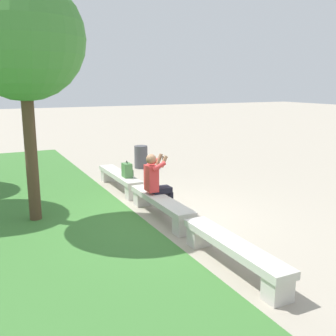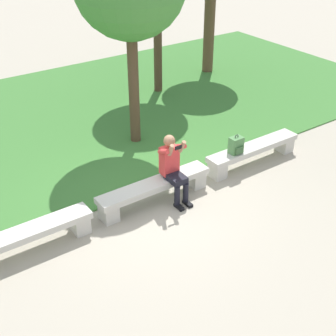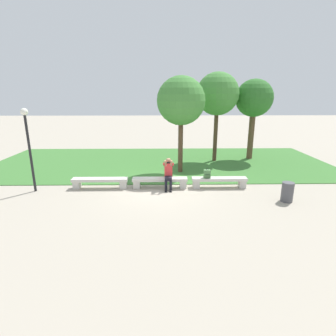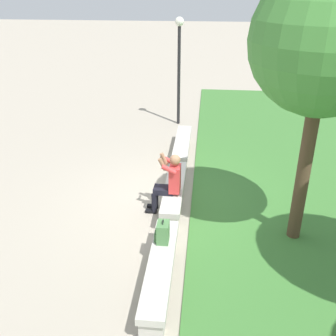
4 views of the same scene
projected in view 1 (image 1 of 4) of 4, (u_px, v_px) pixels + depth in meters
The scene contains 8 objects.
ground_plane at pixel (161, 218), 8.30m from camera, with size 80.00×80.00×0.00m, color #A89E8C.
bench_main at pixel (233, 250), 5.97m from camera, with size 2.37×0.40×0.45m.
bench_near at pixel (160, 204), 8.24m from camera, with size 2.37×0.40×0.45m.
bench_mid at pixel (119, 178), 10.50m from camera, with size 2.37×0.40×0.45m.
person_photographer at pixel (156, 180), 8.51m from camera, with size 0.48×0.73×1.32m.
backpack at pixel (127, 170), 9.97m from camera, with size 0.28×0.24×0.43m.
tree_behind_wall at pixel (23, 40), 7.41m from camera, with size 2.37×2.37×4.81m.
trash_bin at pixel (141, 157), 13.15m from camera, with size 0.44×0.44×0.75m, color #4C4C51.
Camera 1 is at (-7.14, 3.35, 2.79)m, focal length 42.00 mm.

